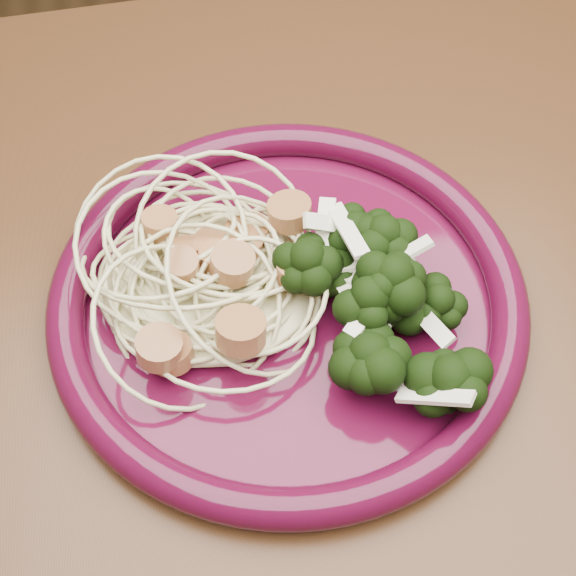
% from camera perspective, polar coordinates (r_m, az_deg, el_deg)
% --- Properties ---
extents(dining_table, '(1.20, 0.80, 0.75)m').
position_cam_1_polar(dining_table, '(0.56, 9.18, -11.37)').
color(dining_table, '#472814').
rests_on(dining_table, ground).
extents(dinner_plate, '(0.38, 0.38, 0.02)m').
position_cam_1_polar(dinner_plate, '(0.48, 0.00, -0.65)').
color(dinner_plate, '#430821').
rests_on(dinner_plate, dining_table).
extents(spaghetti_pile, '(0.17, 0.16, 0.03)m').
position_cam_1_polar(spaghetti_pile, '(0.48, -5.45, 0.91)').
color(spaghetti_pile, beige).
rests_on(spaghetti_pile, dinner_plate).
extents(scallop_cluster, '(0.17, 0.17, 0.04)m').
position_cam_1_polar(scallop_cluster, '(0.45, -5.81, 3.73)').
color(scallop_cluster, '#B2794B').
rests_on(scallop_cluster, spaghetti_pile).
extents(broccoli_pile, '(0.14, 0.17, 0.05)m').
position_cam_1_polar(broccoli_pile, '(0.46, 6.92, -0.17)').
color(broccoli_pile, black).
rests_on(broccoli_pile, dinner_plate).
extents(onion_garnish, '(0.10, 0.11, 0.05)m').
position_cam_1_polar(onion_garnish, '(0.44, 7.33, 2.25)').
color(onion_garnish, '#F3EACD').
rests_on(onion_garnish, broccoli_pile).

